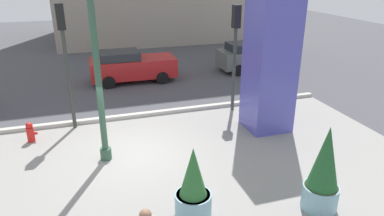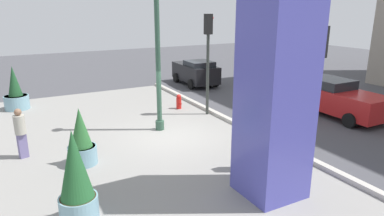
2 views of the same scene
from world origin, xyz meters
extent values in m
plane|color=#47474C|center=(0.00, 4.00, 0.00)|extent=(60.00, 60.00, 0.00)
cube|color=gray|center=(0.00, -2.00, 0.00)|extent=(18.00, 10.00, 0.02)
cube|color=#B7B2A8|center=(0.00, 3.12, 0.08)|extent=(18.00, 0.24, 0.16)
cylinder|color=#335642|center=(-0.96, -0.05, 0.20)|extent=(0.36, 0.36, 0.40)
cylinder|color=#335642|center=(-0.96, -0.05, 3.23)|extent=(0.20, 0.20, 6.47)
cube|color=#4C4CAD|center=(5.19, 0.62, 3.10)|extent=(1.54, 1.54, 6.20)
cylinder|color=#7AA8B7|center=(0.90, -3.57, 0.31)|extent=(0.93, 0.93, 0.62)
cylinder|color=#382819|center=(0.90, -3.57, 0.60)|extent=(0.85, 0.85, 0.04)
cone|color=#2D6B33|center=(0.90, -3.57, 1.27)|extent=(0.69, 0.69, 1.29)
cylinder|color=#7AA8B7|center=(4.11, -4.28, 0.33)|extent=(0.92, 0.92, 0.66)
cylinder|color=#382819|center=(4.11, -4.28, 0.64)|extent=(0.84, 0.84, 0.04)
cone|color=#235B2D|center=(4.11, -4.28, 1.50)|extent=(0.78, 0.78, 1.67)
cylinder|color=#7AA8B7|center=(-7.19, -5.22, 0.35)|extent=(1.18, 1.18, 0.71)
cylinder|color=#382819|center=(-7.19, -5.22, 0.69)|extent=(1.08, 1.08, 0.04)
cone|color=#1E4C28|center=(-7.19, -5.22, 1.45)|extent=(0.67, 0.67, 1.49)
cylinder|color=red|center=(-3.41, 2.04, 0.28)|extent=(0.26, 0.26, 0.55)
sphere|color=red|center=(-3.41, 2.04, 0.63)|extent=(0.24, 0.24, 0.24)
cylinder|color=red|center=(-3.24, 2.04, 0.30)|extent=(0.12, 0.10, 0.10)
cylinder|color=#333833|center=(-1.90, 2.83, 1.89)|extent=(0.14, 0.14, 3.79)
cube|color=black|center=(-1.90, 2.83, 4.24)|extent=(0.28, 0.32, 0.90)
sphere|color=red|center=(-1.90, 3.00, 4.51)|extent=(0.18, 0.18, 0.18)
cylinder|color=#333833|center=(4.69, 2.65, 1.78)|extent=(0.14, 0.14, 3.56)
cube|color=black|center=(4.69, 2.65, 4.01)|extent=(0.28, 0.32, 0.90)
sphere|color=red|center=(4.69, 2.82, 4.01)|extent=(0.18, 0.18, 0.18)
cube|color=red|center=(1.24, 8.16, 0.77)|extent=(4.54, 1.92, 0.99)
cube|color=#1E2328|center=(0.57, 8.17, 1.47)|extent=(2.05, 1.67, 0.42)
cylinder|color=black|center=(2.65, 9.08, 0.32)|extent=(0.64, 0.23, 0.64)
cylinder|color=black|center=(2.63, 7.21, 0.32)|extent=(0.64, 0.23, 0.64)
cylinder|color=black|center=(-0.14, 9.11, 0.32)|extent=(0.64, 0.23, 0.64)
cylinder|color=black|center=(-0.17, 7.25, 0.32)|extent=(0.64, 0.23, 0.64)
cube|color=black|center=(-8.07, 5.55, 0.81)|extent=(3.89, 1.90, 1.07)
cube|color=#1E2328|center=(-7.50, 5.52, 1.50)|extent=(1.78, 1.61, 0.30)
cylinder|color=black|center=(-9.29, 4.71, 0.32)|extent=(0.65, 0.24, 0.64)
cylinder|color=black|center=(-9.22, 6.47, 0.32)|extent=(0.65, 0.24, 0.64)
cylinder|color=black|center=(-6.92, 4.62, 0.32)|extent=(0.65, 0.24, 0.64)
cylinder|color=black|center=(-6.85, 6.38, 0.32)|extent=(0.65, 0.24, 0.64)
cube|color=slate|center=(-0.57, -5.26, 0.43)|extent=(0.27, 0.32, 0.87)
cylinder|color=#B2AD9E|center=(-0.57, -5.26, 1.19)|extent=(0.44, 0.44, 0.65)
sphere|color=#8C664C|center=(-0.57, -5.26, 1.63)|extent=(0.23, 0.23, 0.23)
camera|label=1|loc=(-1.35, -10.59, 5.89)|focal=33.30mm
camera|label=2|loc=(11.69, -5.29, 4.95)|focal=32.07mm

